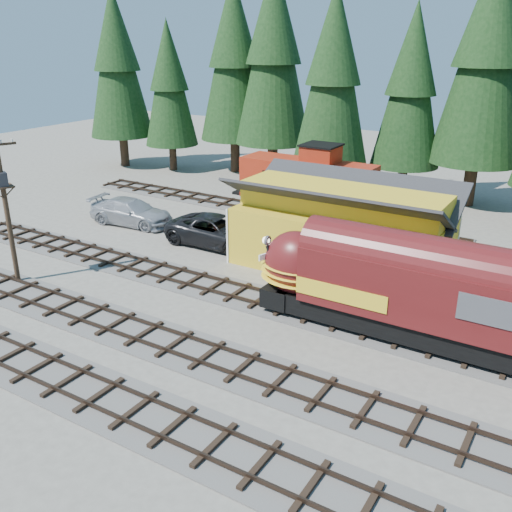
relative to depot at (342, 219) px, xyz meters
The scene contains 10 objects.
ground 10.91m from the depot, 89.99° to the right, with size 120.00×120.00×0.00m, color #6B665B.
track_siding 12.28m from the depot, 33.02° to the right, with size 68.00×3.20×0.33m.
track_main_south 16.27m from the depot, 51.34° to the right, with size 68.00×3.20×0.33m.
track_spur 12.83m from the depot, 143.13° to the left, with size 32.00×3.20×0.33m.
depot is the anchor object (origin of this frame).
locomotive 8.52m from the depot, 49.95° to the right, with size 14.10×2.80×3.83m.
caboose 9.60m from the depot, 128.56° to the left, with size 10.06×2.92×5.23m.
utility_pole 18.56m from the depot, 141.43° to the right, with size 1.31×1.90×8.22m.
pickup_truck_a 8.51m from the depot, behind, with size 3.27×7.10×1.97m, color black.
pickup_truck_b 16.34m from the depot, behind, with size 2.60×6.38×1.85m, color #A6A8AE.
Camera 1 is at (12.33, -18.97, 13.03)m, focal length 40.00 mm.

